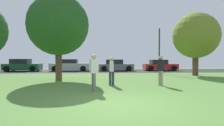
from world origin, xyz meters
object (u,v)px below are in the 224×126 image
object	(u,v)px
street_lamp_post	(159,51)
maple_tree_far	(196,36)
person_catcher	(94,71)
oak_tree_right	(58,25)
parked_car_red	(160,66)
parked_car_green	(22,66)
parked_car_silver	(70,65)
person_thrower	(161,69)
person_bystander	(112,70)
parked_car_grey	(115,66)

from	to	relation	value
street_lamp_post	maple_tree_far	bearing A→B (deg)	-44.67
person_catcher	oak_tree_right	bearing A→B (deg)	97.15
oak_tree_right	parked_car_red	distance (m)	14.12
maple_tree_far	parked_car_green	world-z (taller)	maple_tree_far
oak_tree_right	parked_car_silver	distance (m)	9.73
person_catcher	parked_car_red	xyz separation A→B (m)	(7.57, 13.75, -0.34)
person_thrower	parked_car_green	bearing A→B (deg)	-66.82
person_bystander	street_lamp_post	distance (m)	9.52
parked_car_green	parked_car_red	size ratio (longest dim) A/B	1.02
person_bystander	parked_car_red	world-z (taller)	person_bystander
parked_car_green	person_thrower	bearing A→B (deg)	-43.98
oak_tree_right	parked_car_grey	world-z (taller)	oak_tree_right
maple_tree_far	street_lamp_post	world-z (taller)	maple_tree_far
maple_tree_far	parked_car_grey	size ratio (longest dim) A/B	1.33
person_thrower	oak_tree_right	bearing A→B (deg)	-48.08
person_catcher	person_bystander	xyz separation A→B (m)	(0.94, 1.81, -0.09)
maple_tree_far	parked_car_grey	distance (m)	9.62
person_thrower	street_lamp_post	xyz separation A→B (m)	(2.50, 8.08, 1.32)
person_catcher	parked_car_red	bearing A→B (deg)	38.33
parked_car_red	parked_car_green	bearing A→B (deg)	-179.49
parked_car_grey	street_lamp_post	world-z (taller)	street_lamp_post
person_thrower	person_catcher	bearing A→B (deg)	-0.00
maple_tree_far	person_bystander	distance (m)	9.76
parked_car_silver	street_lamp_post	distance (m)	10.48
person_catcher	street_lamp_post	size ratio (longest dim) A/B	0.38
parked_car_red	person_catcher	bearing A→B (deg)	-118.82
parked_car_red	street_lamp_post	size ratio (longest dim) A/B	0.89
person_catcher	parked_car_grey	world-z (taller)	person_catcher
maple_tree_far	street_lamp_post	bearing A→B (deg)	135.33
maple_tree_far	parked_car_green	xyz separation A→B (m)	(-17.46, 6.41, -2.83)
parked_car_silver	parked_car_grey	size ratio (longest dim) A/B	1.11
parked_car_grey	parked_car_red	distance (m)	5.47
oak_tree_right	parked_car_green	size ratio (longest dim) A/B	1.45
parked_car_grey	person_catcher	bearing A→B (deg)	-98.75
parked_car_grey	parked_car_green	bearing A→B (deg)	-179.73
parked_car_silver	parked_car_red	world-z (taller)	parked_car_silver
person_bystander	parked_car_grey	xyz separation A→B (m)	(1.16, 11.85, -0.24)
maple_tree_far	parked_car_red	bearing A→B (deg)	99.24
parked_car_grey	street_lamp_post	bearing A→B (deg)	-44.70
parked_car_green	person_catcher	bearing A→B (deg)	-57.05
parked_car_silver	parked_car_red	xyz separation A→B (m)	(10.92, 0.08, -0.04)
oak_tree_right	street_lamp_post	distance (m)	10.28
person_catcher	person_bystander	world-z (taller)	person_catcher
parked_car_green	parked_car_grey	size ratio (longest dim) A/B	1.00
person_catcher	parked_car_silver	distance (m)	14.09
maple_tree_far	person_catcher	bearing A→B (deg)	-140.18
parked_car_silver	person_bystander	bearing A→B (deg)	-70.11
street_lamp_post	parked_car_green	bearing A→B (deg)	165.14
oak_tree_right	person_thrower	distance (m)	7.52
person_bystander	parked_car_green	xyz separation A→B (m)	(-9.76, 11.80, -0.21)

